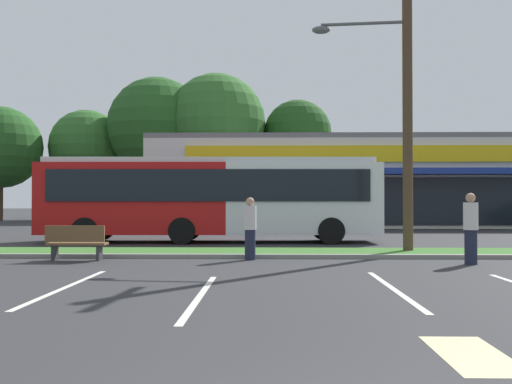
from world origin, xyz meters
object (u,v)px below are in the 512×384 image
Objects in this scene: bus_stop_bench at (76,242)px; pedestrian_near_bench at (250,228)px; car_1 at (208,218)px; pedestrian_by_pole at (471,229)px; utility_pole at (402,81)px; city_bus at (211,197)px.

pedestrian_near_bench is (4.68, 0.30, 0.35)m from bus_stop_bench.
pedestrian_by_pole is at bearing -60.51° from car_1.
bus_stop_bench is at bearing 165.66° from pedestrian_near_bench.
car_1 is at bearing -98.86° from bus_stop_bench.
pedestrian_by_pole is (8.16, -14.43, 0.15)m from car_1.
city_bus is at bearing 142.04° from utility_pole.
utility_pole is at bearing -167.33° from bus_stop_bench.
utility_pole is 8.72m from city_bus.
pedestrian_by_pole is (5.62, -1.01, 0.05)m from pedestrian_near_bench.
city_bus is at bearing 37.44° from pedestrian_by_pole.
car_1 is 2.74× the size of pedestrian_near_bench.
city_bus reaches higher than pedestrian_near_bench.
city_bus is at bearing 86.56° from pedestrian_near_bench.
utility_pole is at bearing -39.37° from city_bus.
pedestrian_by_pole is at bearing -28.24° from pedestrian_near_bench.
pedestrian_near_bench is 0.94× the size of pedestrian_by_pole.
pedestrian_by_pole reaches higher than pedestrian_near_bench.
pedestrian_near_bench is at bearing -79.28° from car_1.
city_bus is at bearing -83.25° from car_1.
pedestrian_near_bench is at bearing -76.81° from city_bus.
city_bus is 6.98m from pedestrian_near_bench.
city_bus is (-6.31, 4.92, -3.47)m from utility_pole.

